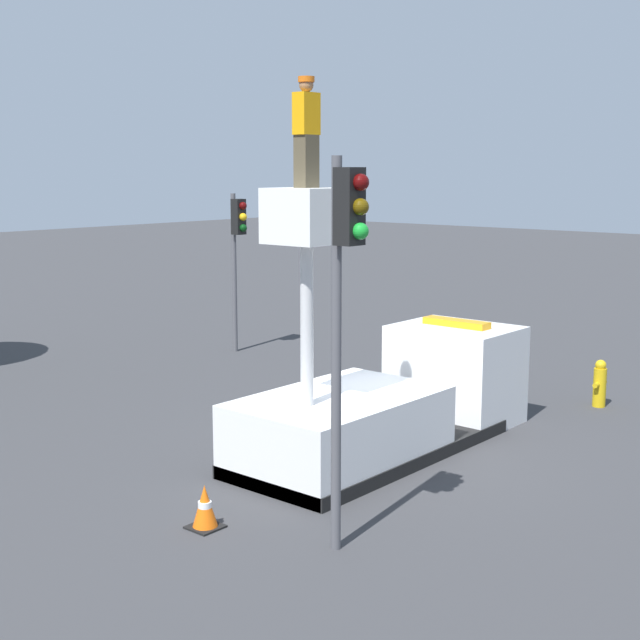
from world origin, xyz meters
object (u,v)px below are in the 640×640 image
object	(u,v)px
traffic_cone_rear	(205,508)
traffic_light_pole	(345,277)
worker	(306,132)
traffic_light_across	(237,240)
bucket_truck	(388,402)
fire_hydrant	(600,384)

from	to	relation	value
traffic_cone_rear	traffic_light_pole	bearing A→B (deg)	-71.57
worker	traffic_cone_rear	size ratio (longest dim) A/B	2.65
traffic_light_across	traffic_light_pole	bearing A→B (deg)	-128.51
bucket_truck	traffic_light_pole	size ratio (longest dim) A/B	1.24
bucket_truck	traffic_cone_rear	distance (m)	4.93
bucket_truck	traffic_light_pole	distance (m)	5.62
traffic_light_pole	traffic_light_across	world-z (taller)	traffic_light_pole
fire_hydrant	traffic_cone_rear	size ratio (longest dim) A/B	1.61
worker	traffic_light_across	bearing A→B (deg)	51.65
bucket_truck	worker	xyz separation A→B (m)	(-2.32, 0.00, 4.91)
traffic_light_across	traffic_cone_rear	bearing A→B (deg)	-136.63
worker	traffic_light_pole	size ratio (longest dim) A/B	0.32
worker	traffic_light_pole	distance (m)	3.58
fire_hydrant	worker	bearing A→B (deg)	166.61
bucket_truck	traffic_light_across	size ratio (longest dim) A/B	1.47
worker	traffic_cone_rear	bearing A→B (deg)	-174.34
fire_hydrant	traffic_cone_rear	world-z (taller)	fire_hydrant
traffic_light_pole	traffic_light_across	bearing A→B (deg)	51.49
bucket_truck	worker	world-z (taller)	worker
traffic_cone_rear	traffic_light_across	bearing A→B (deg)	43.37
traffic_light_pole	traffic_cone_rear	distance (m)	4.12
traffic_cone_rear	worker	bearing A→B (deg)	5.66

